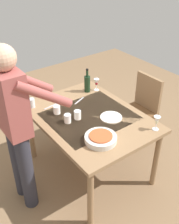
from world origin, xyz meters
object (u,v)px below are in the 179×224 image
chair_near (141,106)px  wine_glass_left (157,121)px  wine_bottle (87,83)px  dining_table (89,122)px  serving_bowl_pasta (101,138)px  person_server (16,123)px  water_cup_near_right (32,103)px  dinner_plate_near (111,117)px  water_cup_far_left (68,118)px  water_cup_near_left (57,110)px  water_cup_far_right (77,115)px  wine_glass_right (96,82)px

chair_near → wine_glass_left: chair_near is taller
wine_bottle → dining_table: bearing=146.5°
wine_bottle → serving_bowl_pasta: 0.97m
person_server → wine_glass_left: person_server is taller
dining_table → water_cup_near_right: size_ratio=13.07×
water_cup_near_right → wine_glass_left: bearing=-144.4°
water_cup_near_right → serving_bowl_pasta: size_ratio=0.34×
wine_glass_left → water_cup_near_right: size_ratio=1.46×
water_cup_near_right → dinner_plate_near: 0.89m
water_cup_far_left → water_cup_near_right: bearing=18.3°
dining_table → water_cup_near_left: size_ratio=15.32×
water_cup_near_left → wine_bottle: bearing=-69.5°
water_cup_near_left → dinner_plate_near: bearing=-134.8°
water_cup_far_right → serving_bowl_pasta: size_ratio=0.31×
wine_glass_right → dining_table: bearing=135.3°
wine_glass_left → wine_glass_right: size_ratio=1.00×
wine_glass_right → water_cup_far_right: 0.66m
dining_table → wine_bottle: size_ratio=4.56×
person_server → water_cup_near_left: bearing=-69.7°
water_cup_far_left → dinner_plate_near: 0.46m
water_cup_far_right → serving_bowl_pasta: 0.43m
chair_near → serving_bowl_pasta: (-0.48, 1.05, 0.27)m
water_cup_near_right → water_cup_far_left: (-0.48, -0.16, -0.01)m
water_cup_near_left → serving_bowl_pasta: 0.65m
serving_bowl_pasta → wine_glass_left: bearing=-107.9°
wine_bottle → wine_glass_left: (-1.03, -0.08, -0.01)m
wine_bottle → wine_glass_left: bearing=-175.5°
dining_table → wine_bottle: 0.58m
person_server → water_cup_near_left: 0.57m
wine_glass_left → water_cup_near_left: 1.04m
wine_bottle → water_cup_far_right: (-0.42, 0.43, -0.06)m
dining_table → water_cup_near_left: (0.25, 0.25, 0.12)m
person_server → serving_bowl_pasta: bearing=-127.1°
wine_glass_left → water_cup_near_right: bearing=35.6°
wine_glass_left → water_cup_far_left: 0.88m
wine_glass_right → water_cup_far_left: size_ratio=1.63×
dining_table → serving_bowl_pasta: (-0.40, 0.16, 0.11)m
water_cup_near_left → dining_table: bearing=-134.9°
dining_table → water_cup_far_left: bearing=80.9°
water_cup_near_left → water_cup_far_left: (-0.21, -0.00, 0.00)m
person_server → dining_table: bearing=-94.3°
water_cup_near_right → dinner_plate_near: (-0.68, -0.57, -0.05)m
person_server → wine_bottle: person_server is taller
dining_table → wine_glass_right: wine_glass_right is taller
water_cup_near_left → water_cup_far_right: size_ratio=0.94×
dinner_plate_near → serving_bowl_pasta: bearing=126.0°
person_server → water_cup_near_left: (0.19, -0.52, -0.16)m
chair_near → wine_glass_right: 0.67m
dining_table → person_server: size_ratio=0.80×
water_cup_near_right → water_cup_far_right: size_ratio=1.10×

